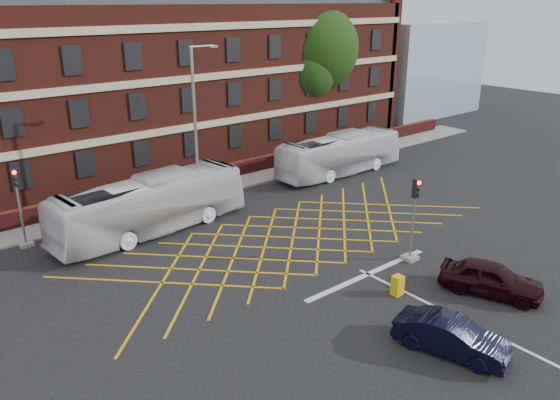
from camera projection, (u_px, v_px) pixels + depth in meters
ground at (318, 250)px, 28.55m from camera, size 120.00×120.00×0.00m
victorian_building at (127, 61)px, 41.92m from camera, size 51.00×12.17×20.40m
boundary_wall at (190, 180)px, 37.78m from camera, size 56.00×0.50×1.10m
far_pavement at (198, 190)px, 37.22m from camera, size 60.00×3.00×0.12m
glass_block at (410, 67)px, 62.29m from camera, size 14.00×10.00×10.00m
box_junction_hatching at (293, 238)px, 30.00m from camera, size 8.22×8.22×0.02m
stop_line at (368, 274)px, 26.01m from camera, size 8.00×0.30×0.02m
centre_line at (493, 335)px, 21.30m from camera, size 0.15×14.00×0.02m
bus_left at (151, 205)px, 30.27m from camera, size 11.63×3.70×3.18m
bus_right at (340, 154)px, 40.52m from camera, size 10.76×2.57×2.99m
car_navy at (451, 336)px, 20.05m from camera, size 2.58×4.41×1.37m
car_maroon at (491, 278)px, 24.08m from camera, size 3.26×4.73×1.49m
deciduous_tree at (313, 55)px, 48.85m from camera, size 8.11×8.01×12.21m
traffic_light_near at (413, 227)px, 26.87m from camera, size 0.70×0.70×4.27m
traffic_light_far at (21, 215)px, 28.40m from camera, size 0.70×0.70×4.27m
street_lamp at (198, 156)px, 32.79m from camera, size 2.25×1.00×9.88m
utility_cabinet at (397, 285)px, 24.07m from camera, size 0.47×0.42×0.92m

